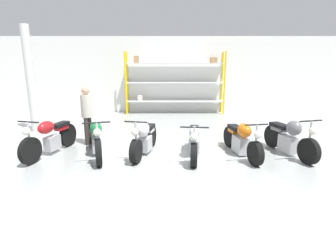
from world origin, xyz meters
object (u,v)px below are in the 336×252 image
at_px(motorcycle_grey, 289,138).
at_px(person_browsing, 87,111).
at_px(shelving_rack, 175,81).
at_px(motorcycle_orange, 242,139).
at_px(motorcycle_silver, 194,141).
at_px(motorcycle_white, 144,138).
at_px(motorcycle_red, 50,137).
at_px(motorcycle_green, 97,139).

distance_m(motorcycle_grey, person_browsing, 5.61).
bearing_deg(shelving_rack, motorcycle_orange, -75.21).
height_order(shelving_rack, motorcycle_silver, shelving_rack).
xyz_separation_m(motorcycle_silver, motorcycle_grey, (2.49, 0.11, 0.05)).
height_order(motorcycle_white, motorcycle_silver, motorcycle_white).
distance_m(motorcycle_red, motorcycle_white, 2.45).
relative_size(motorcycle_green, person_browsing, 1.23).
relative_size(motorcycle_white, motorcycle_silver, 0.96).
xyz_separation_m(motorcycle_green, motorcycle_silver, (2.51, -0.04, -0.04)).
xyz_separation_m(motorcycle_red, motorcycle_white, (2.45, 0.03, -0.04)).
height_order(motorcycle_red, motorcycle_grey, motorcycle_grey).
bearing_deg(motorcycle_white, motorcycle_green, -71.75).
height_order(motorcycle_white, motorcycle_grey, motorcycle_grey).
distance_m(motorcycle_green, person_browsing, 1.25).
distance_m(motorcycle_green, motorcycle_orange, 3.75).
xyz_separation_m(shelving_rack, motorcycle_silver, (0.34, -6.10, -1.12)).
xyz_separation_m(motorcycle_green, motorcycle_orange, (3.75, 0.05, -0.03)).
xyz_separation_m(motorcycle_white, motorcycle_silver, (1.29, -0.18, -0.02)).
bearing_deg(shelving_rack, motorcycle_grey, -64.71).
height_order(motorcycle_grey, person_browsing, person_browsing).
xyz_separation_m(motorcycle_silver, motorcycle_orange, (1.24, 0.10, 0.01)).
bearing_deg(motorcycle_silver, motorcycle_red, -86.58).
relative_size(shelving_rack, person_browsing, 2.76).
bearing_deg(motorcycle_green, motorcycle_grey, 73.33).
bearing_deg(motorcycle_orange, motorcycle_white, -102.13).
bearing_deg(motorcycle_silver, motorcycle_green, -85.31).
xyz_separation_m(motorcycle_red, person_browsing, (0.72, 0.90, 0.53)).
bearing_deg(motorcycle_grey, motorcycle_orange, -103.37).
distance_m(motorcycle_silver, person_browsing, 3.25).
bearing_deg(motorcycle_orange, motorcycle_grey, 80.69).
bearing_deg(motorcycle_red, motorcycle_white, 105.12).
distance_m(motorcycle_orange, person_browsing, 4.41).
height_order(motorcycle_silver, person_browsing, person_browsing).
xyz_separation_m(motorcycle_red, motorcycle_silver, (3.74, -0.15, -0.06)).
relative_size(motorcycle_orange, person_browsing, 1.21).
height_order(motorcycle_red, motorcycle_white, motorcycle_red).
relative_size(motorcycle_red, motorcycle_grey, 1.06).
relative_size(motorcycle_green, motorcycle_grey, 1.06).
distance_m(shelving_rack, motorcycle_orange, 6.31).
distance_m(motorcycle_orange, motorcycle_grey, 1.24).
height_order(motorcycle_orange, motorcycle_grey, motorcycle_grey).
bearing_deg(shelving_rack, motorcycle_white, -99.12).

